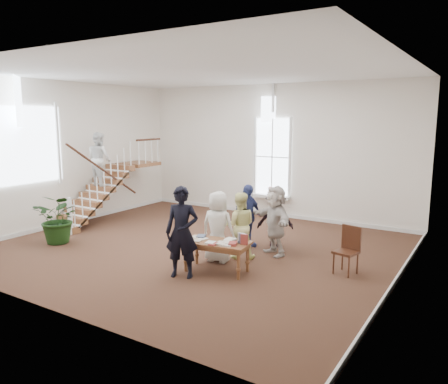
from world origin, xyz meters
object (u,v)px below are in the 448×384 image
Objects in this scene: woman_cluster_a at (247,216)px; woman_cluster_b at (275,219)px; library_table at (217,245)px; police_officer at (182,232)px; side_chair at (348,247)px; elderly_woman at (218,227)px; woman_cluster_c at (275,220)px; floor_plant at (59,218)px; person_yellow at (239,225)px.

woman_cluster_a is 0.76m from woman_cluster_b.
library_table is 0.88m from police_officer.
woman_cluster_b is at bearing 169.33° from side_chair.
police_officer reaches higher than side_chair.
elderly_woman reaches higher than library_table.
woman_cluster_a is at bearing 91.96° from library_table.
police_officer is at bearing -76.71° from woman_cluster_c.
woman_cluster_b reaches higher than side_chair.
side_chair is at bearing 14.16° from floor_plant.
woman_cluster_b is (0.61, 1.86, -0.11)m from elderly_woman.
police_officer is 3.19m from woman_cluster_b.
library_table is 1.48× the size of side_chair.
library_table is 2.47m from woman_cluster_b.
floor_plant is (-4.49, -0.99, -0.16)m from elderly_woman.
side_chair is (2.85, 0.86, -0.26)m from elderly_woman.
elderly_woman is 1.51m from woman_cluster_c.
police_officer reaches higher than woman_cluster_b.
floor_plant is at bearing 5.94° from elderly_woman.
side_chair is at bearing -169.69° from elderly_woman.
side_chair is (2.55, 0.36, -0.22)m from person_yellow.
floor_plant is 1.30× the size of side_chair.
woman_cluster_b is 1.08× the size of floor_plant.
woman_cluster_a is 5.10m from floor_plant.
person_yellow reaches higher than library_table.
woman_cluster_c reaches higher than side_chair.
woman_cluster_a reaches higher than side_chair.
woman_cluster_c reaches higher than woman_cluster_a.
police_officer is 3.65m from side_chair.
woman_cluster_c is at bearing -133.56° from elderly_woman.
floor_plant is at bearing 176.75° from library_table.
person_yellow is 1.39m from woman_cluster_b.
police_officer is 1.21× the size of person_yellow.
police_officer is 1.44× the size of floor_plant.
library_table is 1.06× the size of woman_cluster_b.
police_officer is 1.87× the size of side_chair.
floor_plant is 7.56m from side_chair.
woman_cluster_c is at bearing -176.79° from side_chair.
floor_plant is (-4.84, -0.39, 0.07)m from library_table.
person_yellow is 2.58m from side_chair.
police_officer is at bearing 47.59° from person_yellow.
woman_cluster_c is (0.55, 1.81, 0.26)m from library_table.
elderly_woman is 1.01× the size of woman_cluster_a.
elderly_woman is 1.04× the size of person_yellow.
police_officer is at bearing 51.43° from woman_cluster_b.
police_officer is at bearing -131.08° from side_chair.
elderly_woman is (0.10, 1.25, -0.14)m from police_officer.
woman_cluster_a is at bearing 11.17° from woman_cluster_b.
elderly_woman reaches higher than person_yellow.
woman_cluster_a is 1.59× the size of side_chair.
woman_cluster_b is (0.71, 3.11, -0.25)m from police_officer.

